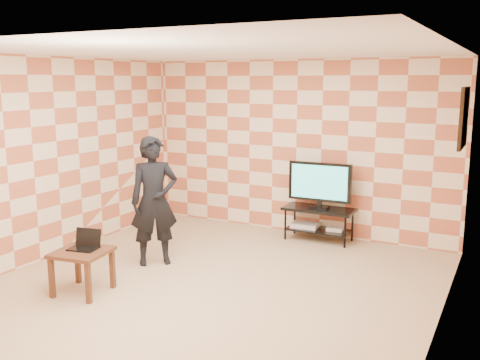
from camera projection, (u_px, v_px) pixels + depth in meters
name	position (u px, v px, depth m)	size (l,w,h in m)	color
floor	(217.00, 282.00, 6.40)	(5.00, 5.00, 0.00)	tan
wall_back	(296.00, 148.00, 8.33)	(5.00, 0.02, 2.70)	beige
wall_front	(47.00, 222.00, 3.97)	(5.00, 0.02, 2.70)	beige
wall_left	(57.00, 157.00, 7.28)	(0.02, 5.00, 2.70)	beige
wall_right	(446.00, 192.00, 5.01)	(0.02, 5.00, 2.70)	beige
ceiling	(215.00, 51.00, 5.90)	(5.00, 5.00, 0.02)	white
wall_art	(464.00, 118.00, 6.26)	(0.04, 0.72, 0.72)	black
tv_stand	(319.00, 217.00, 8.02)	(1.05, 0.47, 0.50)	black
tv	(320.00, 183.00, 7.92)	(0.95, 0.19, 0.69)	black
dvd_player	(305.00, 225.00, 8.16)	(0.40, 0.29, 0.07)	silver
game_console	(335.00, 229.00, 7.96)	(0.24, 0.17, 0.05)	silver
side_table	(82.00, 258.00, 6.02)	(0.64, 0.64, 0.50)	#3C1F15
laptop	(85.00, 244.00, 6.08)	(0.36, 0.31, 0.21)	black
person	(154.00, 201.00, 6.92)	(0.61, 0.40, 1.68)	black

